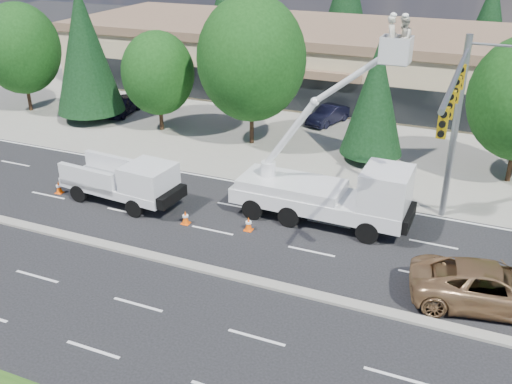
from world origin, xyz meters
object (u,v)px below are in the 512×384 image
at_px(signal_mast, 456,112).
at_px(bucket_truck, 338,183).
at_px(minivan, 491,287).
at_px(utility_pickup, 126,186).

distance_m(signal_mast, bucket_truck, 6.21).
distance_m(signal_mast, minivan, 7.61).
relative_size(bucket_truck, minivan, 1.67).
bearing_deg(utility_pickup, minivan, -1.66).
xyz_separation_m(bucket_truck, minivan, (7.27, -4.09, -1.34)).
height_order(signal_mast, utility_pickup, signal_mast).
relative_size(signal_mast, bucket_truck, 1.00).
xyz_separation_m(signal_mast, bucket_truck, (-4.77, -0.86, -3.87)).
xyz_separation_m(utility_pickup, minivan, (18.01, -2.07, -0.15)).
relative_size(utility_pickup, minivan, 1.07).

